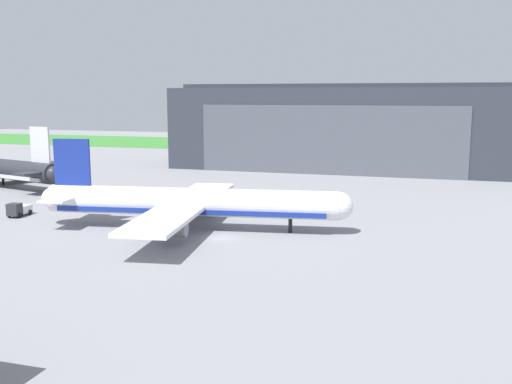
% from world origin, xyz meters
% --- Properties ---
extents(ground_plane, '(440.00, 440.00, 0.00)m').
position_xyz_m(ground_plane, '(0.00, 0.00, 0.00)').
color(ground_plane, gray).
extents(grass_field_strip, '(440.00, 56.00, 0.08)m').
position_xyz_m(grass_field_strip, '(0.00, 154.52, 0.04)').
color(grass_field_strip, '#3A8433').
rests_on(grass_field_strip, ground_plane).
extents(maintenance_hangar, '(88.44, 28.70, 23.02)m').
position_xyz_m(maintenance_hangar, '(1.99, 85.30, 11.05)').
color(maintenance_hangar, '#2D333D').
rests_on(maintenance_hangar, ground_plane).
extents(airliner_near_right, '(47.29, 41.85, 13.38)m').
position_xyz_m(airliner_near_right, '(-6.39, 3.87, 3.99)').
color(airliner_near_right, white).
rests_on(airliner_near_right, ground_plane).
extents(pushback_tractor, '(2.68, 4.76, 2.36)m').
position_xyz_m(pushback_tractor, '(-37.57, 4.21, 1.17)').
color(pushback_tractor, '#2D2D33').
rests_on(pushback_tractor, ground_plane).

